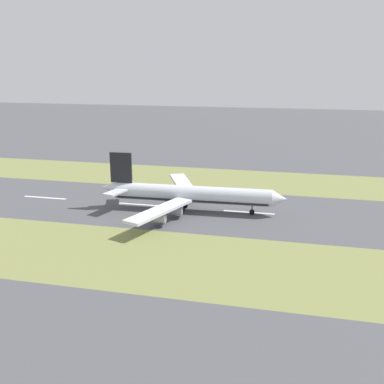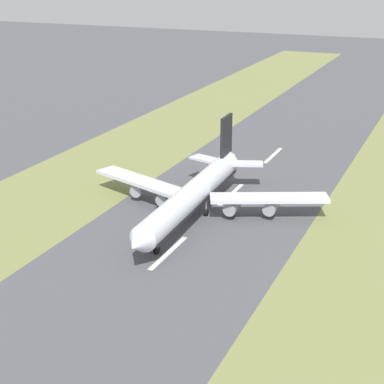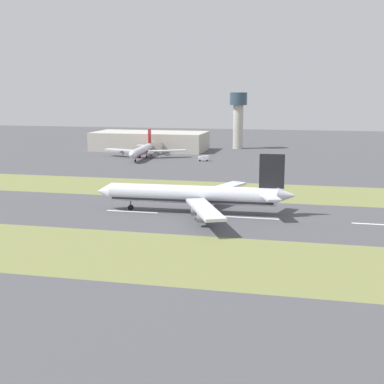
{
  "view_description": "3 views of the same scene",
  "coord_description": "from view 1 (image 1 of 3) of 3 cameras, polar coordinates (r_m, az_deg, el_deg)",
  "views": [
    {
      "loc": [
        151.4,
        38.31,
        50.38
      ],
      "look_at": [
        2.98,
        3.75,
        7.0
      ],
      "focal_mm": 42.0,
      "sensor_mm": 36.0,
      "label": 1
    },
    {
      "loc": [
        -55.0,
        138.25,
        60.69
      ],
      "look_at": [
        2.98,
        3.75,
        7.0
      ],
      "focal_mm": 60.0,
      "sensor_mm": 36.0,
      "label": 2
    },
    {
      "loc": [
        -166.28,
        -34.88,
        39.89
      ],
      "look_at": [
        2.98,
        3.75,
        7.0
      ],
      "focal_mm": 50.0,
      "sensor_mm": 36.0,
      "label": 3
    }
  ],
  "objects": [
    {
      "name": "airplane_main_jet",
      "position": [
        159.08,
        -0.67,
        -0.3
      ],
      "size": [
        64.09,
        67.15,
        20.2
      ],
      "color": "silver",
      "rests_on": "ground"
    },
    {
      "name": "centreline_dash_near",
      "position": [
        185.48,
        -18.15,
        -0.68
      ],
      "size": [
        1.2,
        18.0,
        0.01
      ],
      "primitive_type": "cube",
      "color": "silver",
      "rests_on": "ground"
    },
    {
      "name": "grass_median_east",
      "position": [
        123.8,
        -6.17,
        -8.22
      ],
      "size": [
        40.0,
        600.0,
        0.01
      ],
      "primitive_type": "cube",
      "color": "olive",
      "rests_on": "ground"
    },
    {
      "name": "grass_median_west",
      "position": [
        206.35,
        2.01,
        1.75
      ],
      "size": [
        40.0,
        600.0,
        0.01
      ],
      "primitive_type": "cube",
      "color": "olive",
      "rests_on": "ground"
    },
    {
      "name": "centreline_dash_mid",
      "position": [
        168.63,
        -6.4,
        -1.59
      ],
      "size": [
        1.2,
        18.0,
        0.01
      ],
      "primitive_type": "cube",
      "color": "silver",
      "rests_on": "ground"
    },
    {
      "name": "ground_plane",
      "position": [
        164.1,
        -1.04,
        -1.99
      ],
      "size": [
        800.0,
        800.0,
        0.0
      ],
      "primitive_type": "plane",
      "color": "#4C4C51"
    },
    {
      "name": "centreline_dash_far",
      "position": [
        160.22,
        7.23,
        -2.57
      ],
      "size": [
        1.2,
        18.0,
        0.01
      ],
      "primitive_type": "cube",
      "color": "silver",
      "rests_on": "ground"
    }
  ]
}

